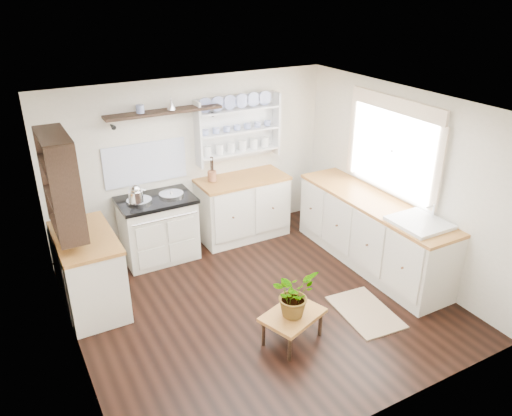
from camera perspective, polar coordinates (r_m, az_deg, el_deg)
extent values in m
cube|color=black|center=(5.92, 0.51, -10.78)|extent=(4.00, 3.80, 0.01)
cube|color=beige|center=(6.92, -7.20, 5.27)|extent=(4.00, 0.02, 2.30)
cube|color=beige|center=(6.47, 16.21, 3.03)|extent=(0.02, 3.80, 2.30)
cube|color=beige|center=(4.79, -20.90, -5.60)|extent=(0.02, 3.80, 2.30)
cube|color=white|center=(4.94, 0.61, 11.45)|extent=(4.00, 3.80, 0.01)
cube|color=white|center=(6.43, 15.40, 6.32)|extent=(0.04, 1.40, 1.00)
cube|color=white|center=(6.41, 15.27, 6.29)|extent=(0.02, 1.50, 1.10)
cube|color=#FFECCB|center=(6.25, 15.73, 11.31)|extent=(0.04, 1.55, 0.18)
cube|color=beige|center=(6.73, -11.08, -2.50)|extent=(0.93, 0.60, 0.82)
cube|color=black|center=(6.54, -11.39, 0.88)|extent=(0.97, 0.64, 0.05)
cylinder|color=silver|center=(6.47, -13.20, 0.83)|extent=(0.32, 0.32, 0.03)
cylinder|color=silver|center=(6.59, -9.66, 1.57)|extent=(0.32, 0.32, 0.03)
cylinder|color=silver|center=(6.29, -10.31, -1.20)|extent=(0.84, 0.02, 0.02)
cube|color=silver|center=(7.16, -1.55, 0.02)|extent=(1.25, 0.60, 0.88)
cube|color=brown|center=(6.99, -1.59, 3.30)|extent=(1.27, 0.63, 0.04)
cube|color=silver|center=(6.63, 13.03, -2.82)|extent=(0.60, 2.40, 0.88)
cube|color=brown|center=(6.44, 13.40, 0.65)|extent=(0.62, 2.43, 0.04)
cube|color=white|center=(6.00, 18.01, -2.63)|extent=(0.55, 0.60, 0.28)
cylinder|color=silver|center=(6.06, 19.58, -0.50)|extent=(0.02, 0.02, 0.22)
cube|color=silver|center=(5.95, -18.48, -6.95)|extent=(0.60, 1.10, 0.88)
cube|color=brown|center=(5.74, -19.07, -3.20)|extent=(0.62, 1.13, 0.04)
cube|color=white|center=(7.04, -2.35, 9.19)|extent=(1.20, 0.03, 0.90)
cube|color=white|center=(6.96, -2.02, 9.02)|extent=(1.20, 0.22, 0.02)
cylinder|color=navy|center=(6.90, -2.09, 11.19)|extent=(0.20, 0.02, 0.20)
cube|color=black|center=(6.46, -10.46, 10.77)|extent=(1.50, 0.24, 0.04)
cone|color=black|center=(6.38, -16.17, 9.02)|extent=(0.06, 0.20, 0.06)
cone|color=black|center=(6.77, -5.32, 10.76)|extent=(0.06, 0.20, 0.06)
cube|color=black|center=(5.46, -21.47, 2.72)|extent=(0.28, 0.80, 1.05)
cylinder|color=brown|center=(6.85, -5.05, 3.66)|extent=(0.12, 0.12, 0.14)
cube|color=brown|center=(5.21, 4.22, -12.12)|extent=(0.73, 0.62, 0.04)
cylinder|color=black|center=(5.08, 3.87, -15.72)|extent=(0.04, 0.04, 0.30)
cylinder|color=black|center=(5.24, 0.86, -14.14)|extent=(0.04, 0.04, 0.30)
cylinder|color=black|center=(5.41, 7.36, -12.98)|extent=(0.04, 0.04, 0.30)
cylinder|color=black|center=(5.56, 4.43, -11.60)|extent=(0.04, 0.04, 0.30)
imported|color=#3F7233|center=(5.06, 4.32, -9.74)|extent=(0.54, 0.50, 0.49)
cube|color=#8D7252|center=(5.89, 12.37, -11.52)|extent=(0.63, 0.90, 0.02)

